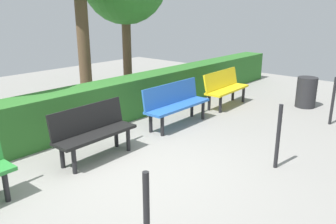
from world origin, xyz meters
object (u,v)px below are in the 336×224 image
bench_black (93,130)px  bench_blue (176,102)px  trash_bin (306,92)px  bench_yellow (225,87)px

bench_black → bench_blue: bearing=179.9°
bench_blue → trash_bin: bench_blue is taller
bench_black → trash_bin: (-5.23, 1.51, -0.11)m
trash_bin → bench_black: bearing=-16.1°
bench_yellow → trash_bin: 1.97m
bench_yellow → trash_bin: size_ratio=2.04×
bench_yellow → trash_bin: bearing=124.7°
bench_blue → trash_bin: bearing=152.8°
bench_yellow → trash_bin: bench_yellow is taller
bench_yellow → bench_blue: size_ratio=0.91×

